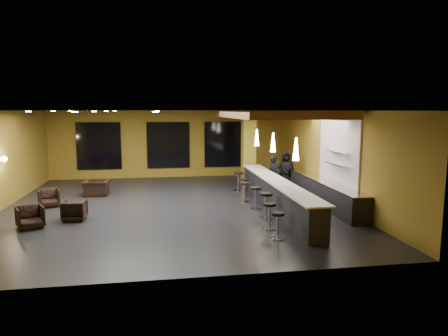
{
  "coord_description": "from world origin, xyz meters",
  "views": [
    {
      "loc": [
        -0.39,
        -14.52,
        3.52
      ],
      "look_at": [
        2.0,
        0.5,
        1.3
      ],
      "focal_mm": 32.0,
      "sensor_mm": 36.0,
      "label": 1
    }
  ],
  "objects": [
    {
      "name": "bar_top",
      "position": [
        3.65,
        -1.0,
        1.02
      ],
      "size": [
        0.78,
        8.1,
        0.05
      ],
      "primitive_type": "cube",
      "color": "silver",
      "rests_on": "bar_counter"
    },
    {
      "name": "window_left",
      "position": [
        -3.5,
        6.44,
        1.7
      ],
      "size": [
        2.2,
        0.06,
        2.4
      ],
      "primitive_type": "cube",
      "color": "black",
      "rests_on": "wall_back"
    },
    {
      "name": "bar_stool_0",
      "position": [
        2.72,
        -4.31,
        0.48
      ],
      "size": [
        0.38,
        0.38,
        0.75
      ],
      "rotation": [
        0.0,
        0.0,
        -0.13
      ],
      "color": "silver",
      "rests_on": "floor"
    },
    {
      "name": "window_center",
      "position": [
        0.0,
        6.44,
        1.7
      ],
      "size": [
        2.2,
        0.06,
        2.4
      ],
      "primitive_type": "cube",
      "color": "black",
      "rests_on": "wall_back"
    },
    {
      "name": "wall_shelf_upper",
      "position": [
        5.82,
        -1.2,
        2.05
      ],
      "size": [
        0.3,
        1.5,
        0.03
      ],
      "primitive_type": "cube",
      "color": "silver",
      "rests_on": "wall_right"
    },
    {
      "name": "floor",
      "position": [
        0.0,
        0.0,
        -0.05
      ],
      "size": [
        12.0,
        13.0,
        0.1
      ],
      "primitive_type": "cube",
      "color": "black",
      "rests_on": "ground"
    },
    {
      "name": "prep_counter",
      "position": [
        5.65,
        -0.5,
        0.43
      ],
      "size": [
        0.7,
        6.0,
        0.86
      ],
      "primitive_type": "cube",
      "color": "black",
      "rests_on": "floor"
    },
    {
      "name": "bar_stool_3",
      "position": [
        2.91,
        -0.96,
        0.51
      ],
      "size": [
        0.41,
        0.41,
        0.8
      ],
      "rotation": [
        0.0,
        0.0,
        0.36
      ],
      "color": "silver",
      "rests_on": "floor"
    },
    {
      "name": "wall_shelf_lower",
      "position": [
        5.82,
        -1.2,
        1.6
      ],
      "size": [
        0.3,
        1.5,
        0.03
      ],
      "primitive_type": "cube",
      "color": "silver",
      "rests_on": "wall_right"
    },
    {
      "name": "bar_stool_6",
      "position": [
        2.91,
        2.26,
        0.54
      ],
      "size": [
        0.43,
        0.43,
        0.84
      ],
      "rotation": [
        0.0,
        0.0,
        0.15
      ],
      "color": "silver",
      "rests_on": "floor"
    },
    {
      "name": "bar_counter",
      "position": [
        3.65,
        -1.0,
        0.5
      ],
      "size": [
        0.6,
        8.0,
        1.0
      ],
      "primitive_type": "cube",
      "color": "black",
      "rests_on": "floor"
    },
    {
      "name": "staff_c",
      "position": [
        5.1,
        2.41,
        0.86
      ],
      "size": [
        0.92,
        0.67,
        1.72
      ],
      "primitive_type": "imported",
      "rotation": [
        0.0,
        0.0,
        -0.16
      ],
      "color": "black",
      "rests_on": "floor"
    },
    {
      "name": "prep_top",
      "position": [
        5.65,
        -0.5,
        0.89
      ],
      "size": [
        0.72,
        6.0,
        0.03
      ],
      "primitive_type": "cube",
      "color": "silver",
      "rests_on": "prep_counter"
    },
    {
      "name": "window_right",
      "position": [
        3.0,
        6.44,
        1.7
      ],
      "size": [
        2.2,
        0.06,
        2.4
      ],
      "primitive_type": "cube",
      "color": "black",
      "rests_on": "wall_back"
    },
    {
      "name": "wood_soffit",
      "position": [
        4.0,
        1.0,
        3.36
      ],
      "size": [
        3.6,
        8.0,
        0.28
      ],
      "primitive_type": "cube",
      "color": "#A1622F",
      "rests_on": "ceiling"
    },
    {
      "name": "armchair_b",
      "position": [
        -3.18,
        -1.45,
        0.33
      ],
      "size": [
        0.73,
        0.75,
        0.65
      ],
      "primitive_type": "imported",
      "rotation": [
        0.0,
        0.0,
        3.1
      ],
      "color": "black",
      "rests_on": "floor"
    },
    {
      "name": "bar_stool_4",
      "position": [
        2.74,
        0.15,
        0.5
      ],
      "size": [
        0.39,
        0.39,
        0.78
      ],
      "rotation": [
        0.0,
        0.0,
        -0.27
      ],
      "color": "silver",
      "rests_on": "floor"
    },
    {
      "name": "bar_stool_5",
      "position": [
        2.93,
        1.28,
        0.47
      ],
      "size": [
        0.37,
        0.37,
        0.73
      ],
      "rotation": [
        0.0,
        0.0,
        -0.06
      ],
      "color": "silver",
      "rests_on": "floor"
    },
    {
      "name": "column",
      "position": [
        3.65,
        3.6,
        1.75
      ],
      "size": [
        0.6,
        0.6,
        3.5
      ],
      "primitive_type": "cube",
      "color": "olive",
      "rests_on": "floor"
    },
    {
      "name": "ceiling",
      "position": [
        0.0,
        0.0,
        3.55
      ],
      "size": [
        12.0,
        13.0,
        0.1
      ],
      "primitive_type": "cube",
      "color": "black"
    },
    {
      "name": "wall_front",
      "position": [
        0.0,
        -6.55,
        1.75
      ],
      "size": [
        12.0,
        0.1,
        3.5
      ],
      "primitive_type": "cube",
      "color": "olive",
      "rests_on": "floor"
    },
    {
      "name": "bar_stool_1",
      "position": [
        2.75,
        -3.36,
        0.5
      ],
      "size": [
        0.4,
        0.4,
        0.79
      ],
      "rotation": [
        0.0,
        0.0,
        0.32
      ],
      "color": "silver",
      "rests_on": "floor"
    },
    {
      "name": "bar_stool_2",
      "position": [
        2.93,
        -2.27,
        0.56
      ],
      "size": [
        0.44,
        0.44,
        0.87
      ],
      "rotation": [
        0.0,
        0.0,
        -0.32
      ],
      "color": "silver",
      "rests_on": "floor"
    },
    {
      "name": "staff_a",
      "position": [
        4.22,
        1.22,
        0.83
      ],
      "size": [
        0.66,
        0.48,
        1.65
      ],
      "primitive_type": "imported",
      "rotation": [
        0.0,
        0.0,
        0.16
      ],
      "color": "black",
      "rests_on": "floor"
    },
    {
      "name": "pendant_2",
      "position": [
        3.65,
        2.0,
        2.35
      ],
      "size": [
        0.2,
        0.2,
        0.7
      ],
      "primitive_type": "cone",
      "color": "white",
      "rests_on": "wood_soffit"
    },
    {
      "name": "staff_b",
      "position": [
        5.13,
        2.47,
        0.8
      ],
      "size": [
        0.95,
        0.85,
        1.61
      ],
      "primitive_type": "imported",
      "rotation": [
        0.0,
        0.0,
        0.38
      ],
      "color": "black",
      "rests_on": "floor"
    },
    {
      "name": "tile_backsplash",
      "position": [
        5.96,
        -1.0,
        2.0
      ],
      "size": [
        0.06,
        3.2,
        2.4
      ],
      "primitive_type": "cube",
      "color": "white",
      "rests_on": "wall_right"
    },
    {
      "name": "pendant_1",
      "position": [
        3.65,
        -0.5,
        2.35
      ],
      "size": [
        0.2,
        0.2,
        0.7
      ],
      "primitive_type": "cone",
      "color": "white",
      "rests_on": "wood_soffit"
    },
    {
      "name": "wall_right",
      "position": [
        6.05,
        0.0,
        1.75
      ],
      "size": [
        0.1,
        13.0,
        3.5
      ],
      "primitive_type": "cube",
      "color": "olive",
      "rests_on": "floor"
    },
    {
      "name": "armchair_c",
      "position": [
        -4.49,
        0.61,
        0.33
      ],
      "size": [
        0.9,
        0.91,
        0.65
      ],
      "primitive_type": "imported",
      "rotation": [
        0.0,
        0.0,
        0.35
      ],
      "color": "black",
      "rests_on": "floor"
    },
    {
      "name": "pendant_0",
      "position": [
        3.65,
        -3.0,
        2.35
      ],
      "size": [
        0.2,
        0.2,
        0.7
      ],
      "primitive_type": "cone",
      "color": "white",
      "rests_on": "wood_soffit"
    },
    {
      "name": "armchair_d",
      "position": [
        -3.07,
        2.28,
        0.31
      ],
      "size": [
        1.01,
        0.9,
        0.63
      ],
      "primitive_type": "imported",
      "rotation": [
        0.0,
        0.0,
        3.09
      ],
      "color": "black",
      "rests_on": "floor"
    },
    {
      "name": "wall_sconce",
      "position": [
        -5.88,
        0.5,
        1.8
      ],
      "size": [
        0.22,
        0.22,
        0.22
      ],
      "primitive_type": "sphere",
      "color": "#FFE5B2",
      "rests_on": "wall_left"
    },
    {
      "name": "wall_back",
      "position": [
        0.0,
        6.55,
        1.75
      ],
      "size": [
        12.0,
        0.1,
        3.5
      ],
      "primitive_type": "cube",
      "color": "olive",
      "rests_on": "floor"
    },
    {
      "name": "armchair_a",
      "position": [
        -4.31,
        -2.15,
        0.34
      ],
      "size": [
        0.98,
        0.99,
        0.68
      ],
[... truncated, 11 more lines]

